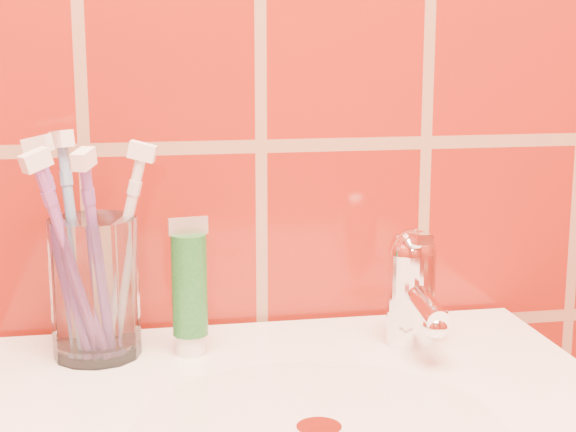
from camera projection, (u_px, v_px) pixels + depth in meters
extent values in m
cylinder|color=silver|center=(319.00, 431.00, 0.69)|extent=(0.30, 0.30, 0.00)
cylinder|color=white|center=(319.00, 429.00, 0.69)|extent=(0.04, 0.04, 0.00)
cylinder|color=white|center=(95.00, 288.00, 0.85)|extent=(0.09, 0.09, 0.14)
cylinder|color=white|center=(191.00, 344.00, 0.86)|extent=(0.03, 0.03, 0.02)
cylinder|color=#165C1F|center=(190.00, 285.00, 0.85)|extent=(0.03, 0.03, 0.10)
cube|color=beige|center=(188.00, 226.00, 0.84)|extent=(0.04, 0.00, 0.02)
cylinder|color=white|center=(411.00, 299.00, 0.88)|extent=(0.05, 0.05, 0.09)
sphere|color=white|center=(412.00, 253.00, 0.88)|extent=(0.05, 0.05, 0.05)
cylinder|color=white|center=(424.00, 303.00, 0.85)|extent=(0.02, 0.09, 0.03)
cube|color=white|center=(416.00, 238.00, 0.86)|extent=(0.02, 0.06, 0.01)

